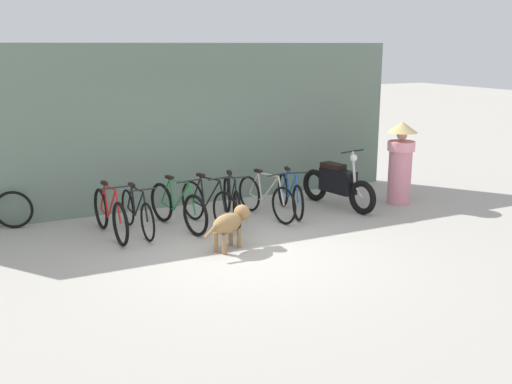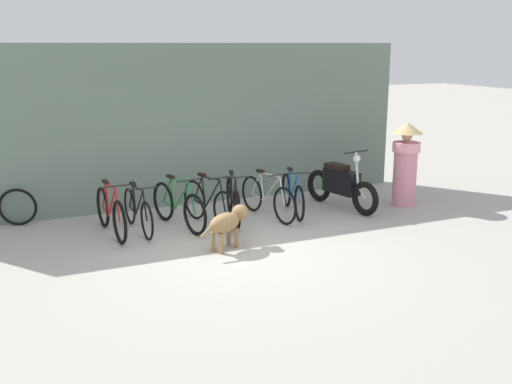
% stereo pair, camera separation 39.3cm
% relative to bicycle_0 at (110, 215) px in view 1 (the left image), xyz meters
% --- Properties ---
extents(ground_plane, '(60.00, 60.00, 0.00)m').
position_rel_bicycle_0_xyz_m(ground_plane, '(1.61, -1.54, -0.37)').
color(ground_plane, '#ADA89E').
extents(shop_wall_back, '(9.39, 0.20, 3.04)m').
position_rel_bicycle_0_xyz_m(shop_wall_back, '(1.61, 1.42, 1.16)').
color(shop_wall_back, slate).
rests_on(shop_wall_back, ground).
extents(bicycle_0, '(0.46, 1.70, 0.90)m').
position_rel_bicycle_0_xyz_m(bicycle_0, '(0.00, 0.00, 0.00)').
color(bicycle_0, black).
rests_on(bicycle_0, ground).
extents(bicycle_1, '(0.46, 1.62, 0.82)m').
position_rel_bicycle_0_xyz_m(bicycle_1, '(0.44, 0.02, -0.02)').
color(bicycle_1, black).
rests_on(bicycle_1, ground).
extents(bicycle_2, '(0.54, 1.70, 0.90)m').
position_rel_bicycle_0_xyz_m(bicycle_2, '(1.12, -0.05, -0.00)').
color(bicycle_2, black).
rests_on(bicycle_2, ground).
extents(bicycle_3, '(0.51, 1.63, 0.90)m').
position_rel_bicycle_0_xyz_m(bicycle_3, '(1.63, -0.14, 0.01)').
color(bicycle_3, black).
rests_on(bicycle_3, ground).
extents(bicycle_4, '(0.57, 1.71, 0.86)m').
position_rel_bicycle_0_xyz_m(bicycle_4, '(2.13, -0.01, -0.01)').
color(bicycle_4, black).
rests_on(bicycle_4, ground).
extents(bicycle_5, '(0.46, 1.68, 0.86)m').
position_rel_bicycle_0_xyz_m(bicycle_5, '(2.74, -0.11, -0.01)').
color(bicycle_5, black).
rests_on(bicycle_5, ground).
extents(bicycle_6, '(0.53, 1.61, 0.84)m').
position_rel_bicycle_0_xyz_m(bicycle_6, '(3.28, -0.06, -0.02)').
color(bicycle_6, black).
rests_on(bicycle_6, ground).
extents(motorcycle, '(0.60, 1.87, 1.14)m').
position_rel_bicycle_0_xyz_m(motorcycle, '(4.28, -0.11, 0.08)').
color(motorcycle, black).
rests_on(motorcycle, ground).
extents(stray_dog, '(0.97, 0.61, 0.63)m').
position_rel_bicycle_0_xyz_m(stray_dog, '(1.50, -1.38, 0.05)').
color(stray_dog, '#997247').
rests_on(stray_dog, ground).
extents(person_in_robes, '(0.80, 0.80, 1.59)m').
position_rel_bicycle_0_xyz_m(person_in_robes, '(5.51, -0.39, 0.50)').
color(person_in_robes, pink).
rests_on(person_in_robes, ground).
extents(spare_tire_left, '(0.63, 0.23, 0.65)m').
position_rel_bicycle_0_xyz_m(spare_tire_left, '(-1.35, 1.18, -0.04)').
color(spare_tire_left, black).
rests_on(spare_tire_left, ground).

